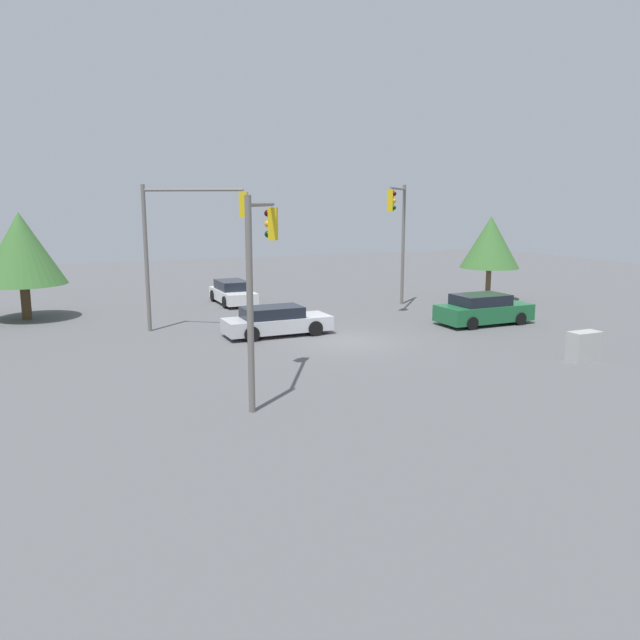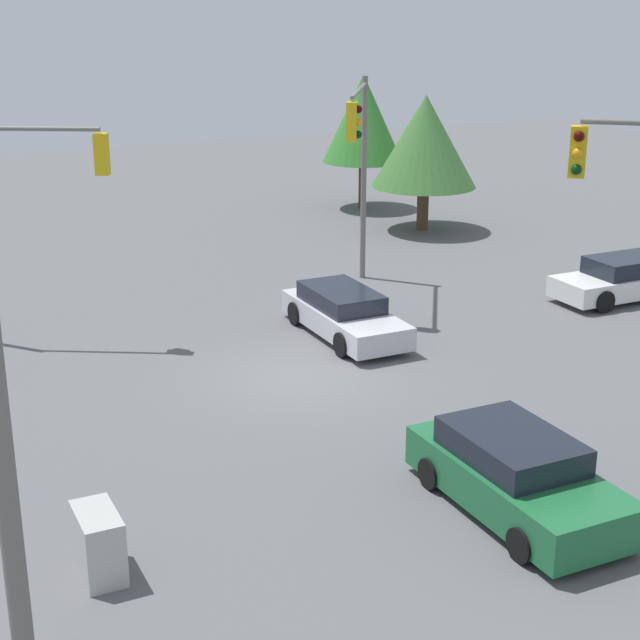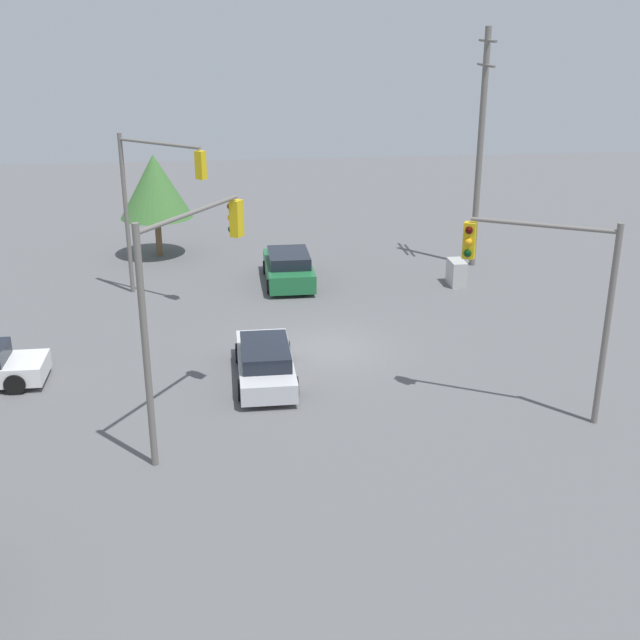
{
  "view_description": "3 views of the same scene",
  "coord_description": "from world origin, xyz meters",
  "px_view_note": "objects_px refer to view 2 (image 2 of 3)",
  "views": [
    {
      "loc": [
        -11.35,
        -22.77,
        5.72
      ],
      "look_at": [
        -1.49,
        -0.75,
        1.15
      ],
      "focal_mm": 35.0,
      "sensor_mm": 36.0,
      "label": 1
    },
    {
      "loc": [
        20.28,
        -9.3,
        8.8
      ],
      "look_at": [
        -1.02,
        1.01,
        0.98
      ],
      "focal_mm": 55.0,
      "sensor_mm": 36.0,
      "label": 2
    },
    {
      "loc": [
        -25.78,
        3.49,
        11.02
      ],
      "look_at": [
        -0.97,
        0.39,
        1.49
      ],
      "focal_mm": 45.0,
      "sensor_mm": 36.0,
      "label": 3
    }
  ],
  "objects_px": {
    "sedan_silver": "(344,313)",
    "traffic_signal_cross": "(360,149)",
    "traffic_signal_main": "(17,190)",
    "electrical_cabinet": "(99,543)",
    "sedan_white": "(622,279)",
    "sedan_green": "(516,475)"
  },
  "relations": [
    {
      "from": "sedan_silver",
      "to": "traffic_signal_cross",
      "type": "xyz_separation_m",
      "value": [
        -3.35,
        2.22,
        3.86
      ]
    },
    {
      "from": "sedan_white",
      "to": "traffic_signal_cross",
      "type": "height_order",
      "value": "traffic_signal_cross"
    },
    {
      "from": "sedan_white",
      "to": "traffic_signal_main",
      "type": "height_order",
      "value": "traffic_signal_main"
    },
    {
      "from": "sedan_white",
      "to": "traffic_signal_main",
      "type": "distance_m",
      "value": 17.72
    },
    {
      "from": "sedan_silver",
      "to": "sedan_white",
      "type": "height_order",
      "value": "sedan_white"
    },
    {
      "from": "traffic_signal_main",
      "to": "electrical_cabinet",
      "type": "xyz_separation_m",
      "value": [
        11.99,
        -1.05,
        -3.53
      ]
    },
    {
      "from": "traffic_signal_cross",
      "to": "sedan_white",
      "type": "bearing_deg",
      "value": 92.26
    },
    {
      "from": "electrical_cabinet",
      "to": "sedan_green",
      "type": "bearing_deg",
      "value": 80.67
    },
    {
      "from": "sedan_green",
      "to": "sedan_white",
      "type": "xyz_separation_m",
      "value": [
        -9.17,
        10.75,
        -0.05
      ]
    },
    {
      "from": "traffic_signal_main",
      "to": "traffic_signal_cross",
      "type": "height_order",
      "value": "traffic_signal_cross"
    },
    {
      "from": "sedan_green",
      "to": "electrical_cabinet",
      "type": "height_order",
      "value": "sedan_green"
    },
    {
      "from": "sedan_white",
      "to": "traffic_signal_cross",
      "type": "relative_size",
      "value": 0.65
    },
    {
      "from": "traffic_signal_main",
      "to": "sedan_silver",
      "type": "bearing_deg",
      "value": 6.23
    },
    {
      "from": "traffic_signal_cross",
      "to": "electrical_cabinet",
      "type": "xyz_separation_m",
      "value": [
        12.04,
        -11.06,
        -3.93
      ]
    },
    {
      "from": "sedan_green",
      "to": "sedan_white",
      "type": "distance_m",
      "value": 14.12
    },
    {
      "from": "sedan_silver",
      "to": "traffic_signal_main",
      "type": "xyz_separation_m",
      "value": [
        -3.3,
        -7.79,
        3.46
      ]
    },
    {
      "from": "sedan_silver",
      "to": "traffic_signal_cross",
      "type": "bearing_deg",
      "value": -123.53
    },
    {
      "from": "sedan_green",
      "to": "traffic_signal_main",
      "type": "bearing_deg",
      "value": -64.91
    },
    {
      "from": "sedan_silver",
      "to": "sedan_white",
      "type": "bearing_deg",
      "value": 175.55
    },
    {
      "from": "sedan_silver",
      "to": "traffic_signal_main",
      "type": "bearing_deg",
      "value": -22.98
    },
    {
      "from": "traffic_signal_cross",
      "to": "electrical_cabinet",
      "type": "height_order",
      "value": "traffic_signal_cross"
    },
    {
      "from": "sedan_white",
      "to": "traffic_signal_cross",
      "type": "bearing_deg",
      "value": 59.52
    }
  ]
}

